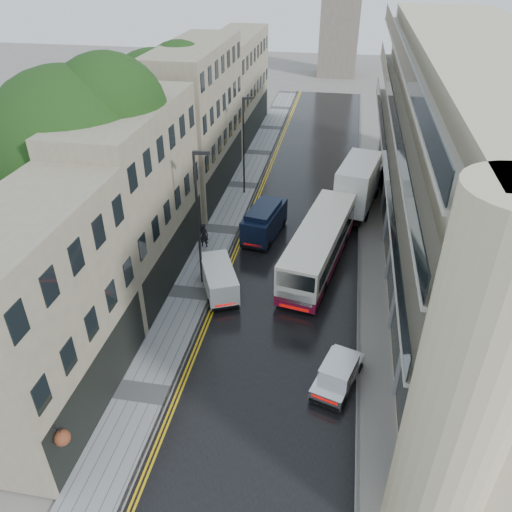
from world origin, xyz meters
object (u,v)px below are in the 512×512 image
(tree_far, at_px, (159,124))
(navy_van, at_px, (244,229))
(cream_bus, at_px, (288,267))
(white_van, at_px, (210,295))
(pedestrian, at_px, (204,235))
(lamp_post_far, at_px, (244,148))
(white_lorry, at_px, (339,191))
(lamp_post_near, at_px, (198,222))
(tree_near, at_px, (78,180))
(silver_hatchback, at_px, (314,386))

(tree_far, relative_size, navy_van, 2.48)
(cream_bus, bearing_deg, navy_van, 138.71)
(cream_bus, height_order, white_van, cream_bus)
(pedestrian, bearing_deg, cream_bus, 153.13)
(lamp_post_far, bearing_deg, white_lorry, -39.36)
(white_van, relative_size, lamp_post_near, 0.47)
(tree_near, distance_m, cream_bus, 13.66)
(tree_far, height_order, pedestrian, tree_far)
(pedestrian, bearing_deg, silver_hatchback, 128.54)
(tree_far, bearing_deg, pedestrian, -55.20)
(silver_hatchback, height_order, navy_van, navy_van)
(cream_bus, distance_m, white_van, 5.25)
(navy_van, height_order, pedestrian, navy_van)
(lamp_post_near, xyz_separation_m, lamp_post_far, (0.02, 13.76, -0.31))
(lamp_post_near, bearing_deg, navy_van, 63.93)
(tree_far, distance_m, pedestrian, 11.26)
(cream_bus, bearing_deg, pedestrian, 160.17)
(lamp_post_near, bearing_deg, cream_bus, -2.32)
(navy_van, bearing_deg, tree_far, 149.52)
(white_van, xyz_separation_m, pedestrian, (-2.20, 6.71, 0.08))
(white_lorry, relative_size, lamp_post_far, 1.01)
(white_lorry, bearing_deg, cream_bus, -93.42)
(tree_near, distance_m, white_lorry, 19.64)
(lamp_post_near, height_order, lamp_post_far, lamp_post_near)
(tree_near, bearing_deg, lamp_post_near, 4.06)
(tree_near, height_order, pedestrian, tree_near)
(cream_bus, bearing_deg, lamp_post_near, -164.31)
(cream_bus, relative_size, pedestrian, 6.11)
(white_lorry, bearing_deg, navy_van, -127.54)
(tree_far, bearing_deg, lamp_post_near, -61.73)
(cream_bus, xyz_separation_m, silver_hatchback, (2.38, -8.77, -0.85))
(lamp_post_far, bearing_deg, tree_far, 170.32)
(navy_van, distance_m, pedestrian, 2.93)
(white_lorry, relative_size, lamp_post_near, 0.94)
(tree_far, xyz_separation_m, lamp_post_far, (6.74, 1.26, -2.01))
(white_van, bearing_deg, silver_hatchback, -65.09)
(silver_hatchback, relative_size, lamp_post_far, 0.45)
(pedestrian, bearing_deg, lamp_post_near, 106.57)
(silver_hatchback, xyz_separation_m, pedestrian, (-8.89, 12.54, 0.33))
(white_van, height_order, pedestrian, pedestrian)
(cream_bus, bearing_deg, tree_far, 145.80)
(cream_bus, height_order, pedestrian, cream_bus)
(tree_far, xyz_separation_m, silver_hatchback, (14.59, -20.75, -5.52))
(cream_bus, bearing_deg, silver_hatchback, -64.58)
(white_van, xyz_separation_m, navy_van, (0.56, 7.66, 0.34))
(silver_hatchback, relative_size, navy_van, 0.74)
(white_lorry, distance_m, white_van, 15.14)
(tree_far, bearing_deg, silver_hatchback, -54.88)
(tree_near, relative_size, white_lorry, 1.67)
(white_lorry, bearing_deg, lamp_post_near, -115.65)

